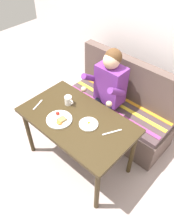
% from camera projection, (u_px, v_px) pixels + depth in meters
% --- Properties ---
extents(ground_plane, '(8.00, 8.00, 0.00)m').
position_uv_depth(ground_plane, '(79.00, 160.00, 2.80)').
color(ground_plane, '#AB9994').
extents(back_wall, '(4.40, 0.10, 2.60)m').
position_uv_depth(back_wall, '(154.00, 26.00, 2.57)').
color(back_wall, silver).
rests_on(back_wall, ground).
extents(table, '(1.20, 0.70, 0.73)m').
position_uv_depth(table, '(77.00, 124.00, 2.35)').
color(table, '#342814').
rests_on(table, ground).
extents(couch, '(1.44, 0.56, 1.00)m').
position_uv_depth(couch, '(119.00, 110.00, 2.97)').
color(couch, brown).
rests_on(couch, ground).
extents(person, '(0.45, 0.61, 1.21)m').
position_uv_depth(person, '(107.00, 88.00, 2.64)').
color(person, '#6E2E89').
rests_on(person, ground).
extents(plate_breakfast, '(0.26, 0.26, 0.05)m').
position_uv_depth(plate_breakfast, '(59.00, 119.00, 2.27)').
color(plate_breakfast, white).
rests_on(plate_breakfast, table).
extents(plate_eggs, '(0.19, 0.19, 0.04)m').
position_uv_depth(plate_eggs, '(89.00, 124.00, 2.23)').
color(plate_eggs, white).
rests_on(plate_eggs, table).
extents(coffee_mug, '(0.12, 0.08, 0.10)m').
position_uv_depth(coffee_mug, '(68.00, 100.00, 2.42)').
color(coffee_mug, white).
rests_on(coffee_mug, table).
extents(fork, '(0.07, 0.17, 0.00)m').
position_uv_depth(fork, '(38.00, 105.00, 2.44)').
color(fork, silver).
rests_on(fork, table).
extents(knife, '(0.11, 0.18, 0.00)m').
position_uv_depth(knife, '(112.00, 132.00, 2.16)').
color(knife, silver).
rests_on(knife, table).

